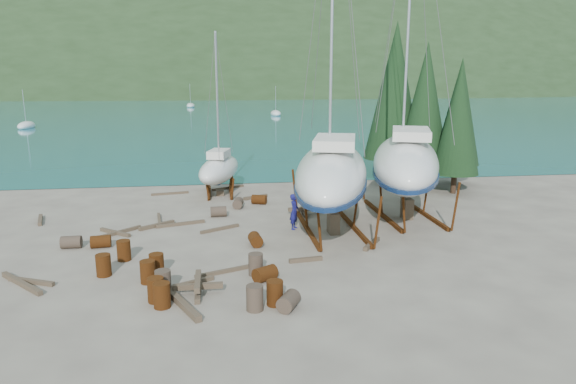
{
  "coord_description": "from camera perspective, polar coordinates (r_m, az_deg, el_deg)",
  "views": [
    {
      "loc": [
        -1.67,
        -21.87,
        7.75
      ],
      "look_at": [
        1.78,
        3.0,
        2.04
      ],
      "focal_mm": 32.0,
      "sensor_mm": 36.0,
      "label": 1
    }
  ],
  "objects": [
    {
      "name": "far_house_left",
      "position": [
        219.81,
        -23.7,
        10.5
      ],
      "size": [
        6.6,
        5.6,
        5.6
      ],
      "color": "beige",
      "rests_on": "ground"
    },
    {
      "name": "timber_14",
      "position": [
        22.09,
        -27.51,
        -8.99
      ],
      "size": [
        2.18,
        2.32,
        0.18
      ],
      "primitive_type": "cube",
      "rotation": [
        0.0,
        0.0,
        0.75
      ],
      "color": "brown",
      "rests_on": "ground"
    },
    {
      "name": "timber_4",
      "position": [
        27.15,
        -18.66,
        -4.28
      ],
      "size": [
        1.71,
        1.44,
        0.17
      ],
      "primitive_type": "cube",
      "rotation": [
        0.0,
        0.0,
        0.89
      ],
      "color": "brown",
      "rests_on": "ground"
    },
    {
      "name": "timber_1",
      "position": [
        24.31,
        9.29,
        -5.71
      ],
      "size": [
        1.22,
        1.59,
        0.19
      ],
      "primitive_type": "cube",
      "rotation": [
        0.0,
        0.0,
        2.52
      ],
      "color": "brown",
      "rests_on": "ground"
    },
    {
      "name": "drum_9",
      "position": [
        29.09,
        -7.72,
        -2.16
      ],
      "size": [
        0.9,
        0.62,
        0.58
      ],
      "primitive_type": "cylinder",
      "rotation": [
        1.57,
        0.0,
        1.61
      ],
      "color": "#2D2823",
      "rests_on": "ground"
    },
    {
      "name": "timber_10",
      "position": [
        27.78,
        -11.84,
        -3.48
      ],
      "size": [
        2.53,
        0.9,
        0.16
      ],
      "primitive_type": "cube",
      "rotation": [
        0.0,
        0.0,
        1.86
      ],
      "color": "brown",
      "rests_on": "ground"
    },
    {
      "name": "far_hill",
      "position": [
        341.97,
        -7.77,
        11.4
      ],
      "size": [
        800.0,
        360.0,
        110.0
      ],
      "primitive_type": "ellipsoid",
      "color": "#203118",
      "rests_on": "ground"
    },
    {
      "name": "far_house_center",
      "position": [
        212.72,
        -13.09,
        11.19
      ],
      "size": [
        6.6,
        5.6,
        5.6
      ],
      "color": "beige",
      "rests_on": "ground"
    },
    {
      "name": "cypress_far_right",
      "position": [
        38.96,
        18.49,
        8.43
      ],
      "size": [
        3.24,
        3.24,
        9.0
      ],
      "color": "black",
      "rests_on": "ground"
    },
    {
      "name": "timber_3",
      "position": [
        21.04,
        -6.76,
        -8.67
      ],
      "size": [
        2.59,
        1.14,
        0.15
      ],
      "primitive_type": "cube",
      "rotation": [
        0.0,
        0.0,
        1.95
      ],
      "color": "brown",
      "rests_on": "ground"
    },
    {
      "name": "drum_8",
      "position": [
        23.18,
        -17.78,
        -6.2
      ],
      "size": [
        0.58,
        0.58,
        0.88
      ],
      "primitive_type": "cylinder",
      "color": "#5D3110",
      "rests_on": "ground"
    },
    {
      "name": "drum_10",
      "position": [
        18.81,
        -14.48,
        -10.48
      ],
      "size": [
        0.58,
        0.58,
        0.88
      ],
      "primitive_type": "cylinder",
      "color": "#5D3110",
      "rests_on": "ground"
    },
    {
      "name": "drum_1",
      "position": [
        17.73,
        0.06,
        -12.06
      ],
      "size": [
        0.94,
        1.05,
        0.58
      ],
      "primitive_type": "cylinder",
      "rotation": [
        1.57,
        0.0,
        2.63
      ],
      "color": "#2D2823",
      "rests_on": "ground"
    },
    {
      "name": "moored_boat_mid",
      "position": [
        102.8,
        -1.37,
        8.7
      ],
      "size": [
        2.0,
        5.0,
        6.05
      ],
      "color": "silver",
      "rests_on": "ground"
    },
    {
      "name": "large_sailboat_near",
      "position": [
        25.8,
        4.89,
        2.19
      ],
      "size": [
        6.52,
        12.37,
        18.7
      ],
      "rotation": [
        0.0,
        0.0,
        -0.27
      ],
      "color": "silver",
      "rests_on": "ground"
    },
    {
      "name": "drum_5",
      "position": [
        20.57,
        -3.61,
        -8.02
      ],
      "size": [
        0.58,
        0.58,
        0.88
      ],
      "primitive_type": "cylinder",
      "color": "#2D2823",
      "rests_on": "ground"
    },
    {
      "name": "drum_16",
      "position": [
        19.41,
        -13.71,
        -9.69
      ],
      "size": [
        0.58,
        0.58,
        0.88
      ],
      "primitive_type": "cylinder",
      "color": "#2D2823",
      "rests_on": "ground"
    },
    {
      "name": "drum_2",
      "position": [
        25.22,
        -20.09,
        -5.2
      ],
      "size": [
        0.93,
        0.67,
        0.58
      ],
      "primitive_type": "cylinder",
      "rotation": [
        1.57,
        0.0,
        1.67
      ],
      "color": "#5D3110",
      "rests_on": "ground"
    },
    {
      "name": "drum_13",
      "position": [
        20.49,
        -15.31,
        -8.55
      ],
      "size": [
        0.58,
        0.58,
        0.88
      ],
      "primitive_type": "cylinder",
      "color": "#5D3110",
      "rests_on": "ground"
    },
    {
      "name": "timber_6",
      "position": [
        33.13,
        -3.63,
        -0.57
      ],
      "size": [
        1.62,
        0.96,
        0.19
      ],
      "primitive_type": "cube",
      "rotation": [
        0.0,
        0.0,
        2.05
      ],
      "color": "brown",
      "rests_on": "ground"
    },
    {
      "name": "moored_boat_left",
      "position": [
        86.95,
        -27.07,
        6.57
      ],
      "size": [
        2.0,
        5.0,
        6.05
      ],
      "color": "silver",
      "rests_on": "ground"
    },
    {
      "name": "timber_7",
      "position": [
        22.06,
        1.99,
        -7.52
      ],
      "size": [
        1.48,
        0.36,
        0.17
      ],
      "primitive_type": "cube",
      "rotation": [
        0.0,
        0.0,
        1.7
      ],
      "color": "brown",
      "rests_on": "ground"
    },
    {
      "name": "ground",
      "position": [
        23.27,
        -3.34,
        -6.66
      ],
      "size": [
        600.0,
        600.0,
        0.0
      ],
      "primitive_type": "plane",
      "color": "#62584D",
      "rests_on": "ground"
    },
    {
      "name": "cypress_near_right",
      "position": [
        36.77,
        14.99,
        9.33
      ],
      "size": [
        3.6,
        3.6,
        10.0
      ],
      "color": "black",
      "rests_on": "ground"
    },
    {
      "name": "drum_4",
      "position": [
        31.65,
        -3.23,
        -0.84
      ],
      "size": [
        1.02,
        0.84,
        0.58
      ],
      "primitive_type": "cylinder",
      "rotation": [
        1.57,
        0.0,
        1.24
      ],
      "color": "#5D3110",
      "rests_on": "ground"
    },
    {
      "name": "timber_2",
      "position": [
        30.98,
        -25.82,
        -2.8
      ],
      "size": [
        0.72,
        1.95,
        0.19
      ],
      "primitive_type": "cube",
      "rotation": [
        0.0,
        0.0,
        0.28
      ],
      "color": "brown",
      "rests_on": "ground"
    },
    {
      "name": "bay_water",
      "position": [
        336.97,
        -7.77,
        11.38
      ],
      "size": [
        700.0,
        700.0,
        0.0
      ],
      "primitive_type": "plane",
      "color": "#186F7A",
      "rests_on": "ground"
    },
    {
      "name": "drum_0",
      "position": [
        21.7,
        -19.81,
        -7.66
      ],
      "size": [
        0.58,
        0.58,
        0.88
      ],
      "primitive_type": "cylinder",
      "color": "#5D3110",
      "rests_on": "ground"
    },
    {
      "name": "timber_17",
      "position": [
        27.16,
        -18.13,
        -4.24
      ],
      "size": [
        1.83,
        1.77,
        0.16
      ],
      "primitive_type": "cube",
      "rotation": [
        0.0,
        0.0,
        2.34
      ],
      "color": "brown",
      "rests_on": "ground"
    },
    {
      "name": "drum_6",
      "position": [
        24.02,
        -3.63,
        -5.3
      ],
      "size": [
        0.67,
        0.94,
        0.58
      ],
      "primitive_type": "cylinder",
      "rotation": [
        1.57,
        0.0,
        0.11
      ],
      "color": "#5D3110",
      "rests_on": "ground"
    },
    {
      "name": "drum_7",
      "position": [
        18.0,
        -1.47,
        -11.14
      ],
      "size": [
        0.58,
        0.58,
        0.88
      ],
      "primitive_type": "cylinder",
      "color": "#5D3110",
      "rests_on": "ground"
    },
    {
      "name": "drum_3",
      "position": [
        18.33,
        -13.84,
        -11.07
      ],
      "size": [
        0.58,
        0.58,
        0.88
      ],
      "primitive_type": "cylinder",
      "color": "#5D3110",
      "rests_on": "ground"
    },
    {
      "name": "timber_8",
      "position": [
        27.76,
        -14.37,
        -3.6
      ],
      "size": [
        1.75,
        1.37,
        0.19
      ],
      "primitive_type": "cube",
      "rotation": [
        0.0,
        0.0,
        2.21
      ],
      "color": "brown",
      "rests_on": "ground"
    },
    {
      "name": "timber_11",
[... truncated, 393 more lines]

